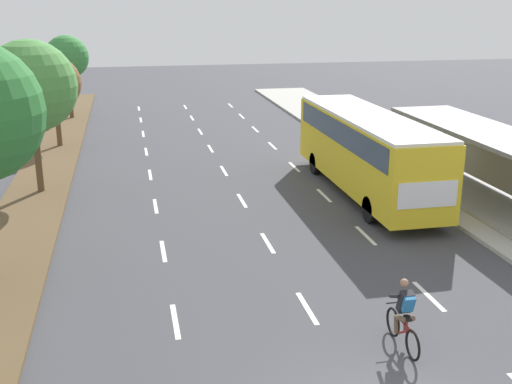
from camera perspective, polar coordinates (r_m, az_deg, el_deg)
The scene contains 11 objects.
median_strip at distance 30.77m, azimuth -18.61°, elevation 1.47°, with size 2.60×52.00×0.12m, color brown.
sidewalk_right at distance 33.43m, azimuth 12.75°, elevation 3.18°, with size 4.50×52.00×0.15m, color #ADAAA3.
lane_divider_left at distance 27.55m, azimuth -9.37°, elevation 0.27°, with size 0.14×44.76×0.01m.
lane_divider_center at distance 27.89m, azimuth -2.17°, elevation 0.69°, with size 0.14×44.76×0.01m.
lane_divider_right at distance 28.65m, azimuth 4.75°, elevation 1.09°, with size 0.14×44.76×0.01m.
bus_shelter at distance 26.88m, azimuth 19.88°, elevation 3.15°, with size 2.90×10.54×2.86m.
bus at distance 26.48m, azimuth 9.98°, elevation 4.17°, with size 2.54×11.29×3.37m.
cyclist at distance 15.29m, azimuth 13.27°, elevation -10.98°, with size 0.46×1.82×1.71m.
median_tree_third at distance 27.20m, azimuth -19.79°, elevation 8.99°, with size 3.74×3.74×6.27m.
median_tree_fourth at distance 35.97m, azimuth -17.84°, elevation 9.38°, with size 2.86×2.86×4.87m.
median_tree_fifth at distance 44.61m, azimuth -16.80°, elevation 11.62°, with size 2.88×2.88×5.52m.
Camera 1 is at (-4.39, -9.51, 7.87)m, focal length 44.07 mm.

